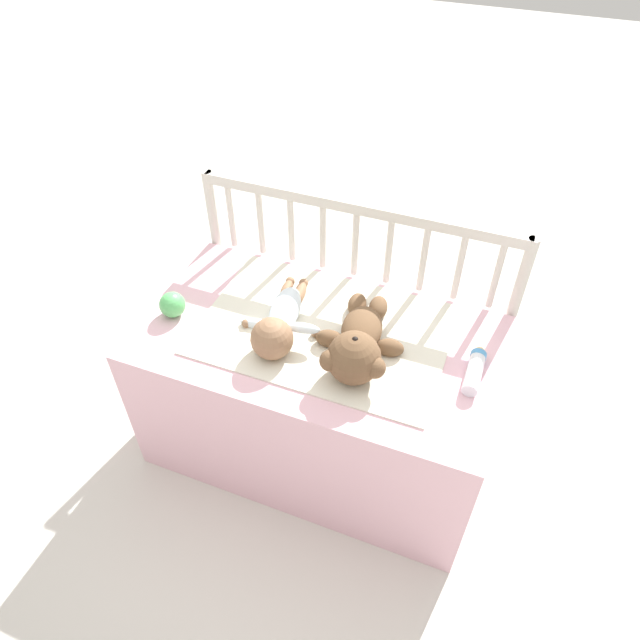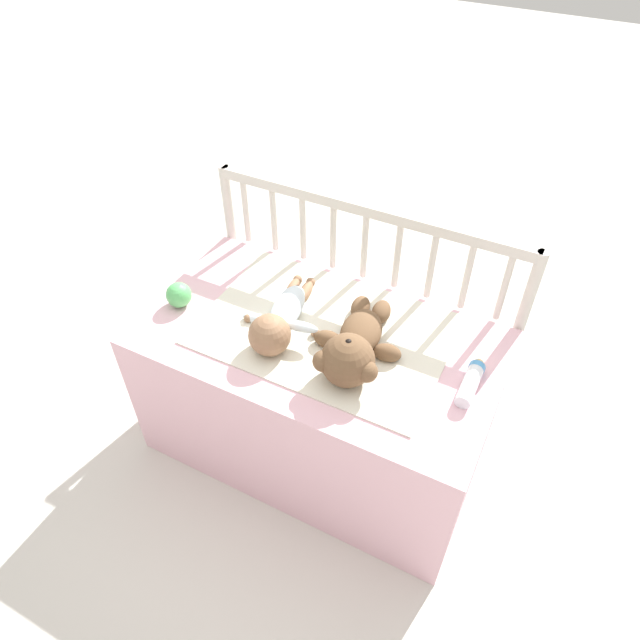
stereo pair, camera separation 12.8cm
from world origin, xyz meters
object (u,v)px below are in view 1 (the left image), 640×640
object	(u,v)px
baby_bottle	(475,369)
toy_ball	(172,305)
baby	(279,323)
teddy_bear	(358,344)

from	to	relation	value
baby_bottle	toy_ball	distance (m)	0.94
baby	toy_ball	distance (m)	0.35
teddy_bear	baby_bottle	size ratio (longest dim) A/B	2.31
teddy_bear	baby_bottle	xyz separation A→B (m)	(0.33, 0.07, -0.04)
teddy_bear	toy_ball	xyz separation A→B (m)	(-0.60, -0.03, -0.02)
baby_bottle	toy_ball	bearing A→B (deg)	-174.36
baby	baby_bottle	xyz separation A→B (m)	(0.58, 0.05, -0.03)
toy_ball	baby_bottle	bearing A→B (deg)	5.64
baby	teddy_bear	bearing A→B (deg)	-2.62
teddy_bear	toy_ball	world-z (taller)	teddy_bear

